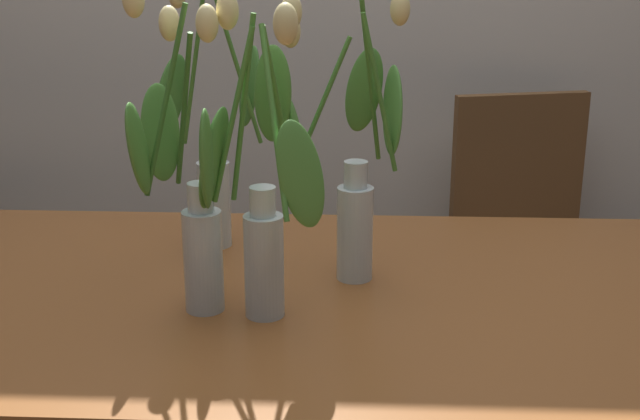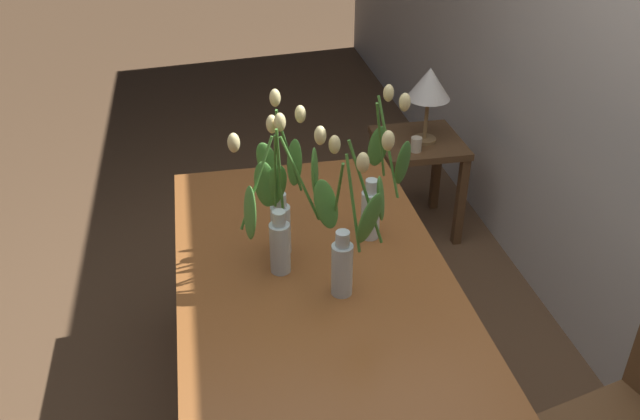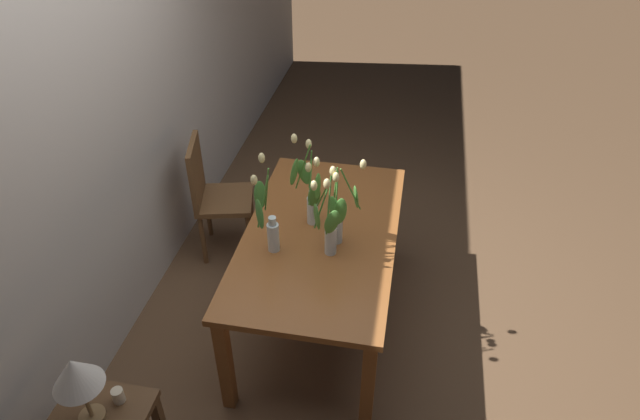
{
  "view_description": "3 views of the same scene",
  "coord_description": "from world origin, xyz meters",
  "px_view_note": "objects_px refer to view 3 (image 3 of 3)",
  "views": [
    {
      "loc": [
        0.1,
        -1.46,
        1.37
      ],
      "look_at": [
        0.03,
        0.01,
        0.89
      ],
      "focal_mm": 48.24,
      "sensor_mm": 36.0,
      "label": 1
    },
    {
      "loc": [
        1.73,
        -0.32,
        2.09
      ],
      "look_at": [
        -0.06,
        0.03,
        0.96
      ],
      "focal_mm": 37.72,
      "sensor_mm": 36.0,
      "label": 2
    },
    {
      "loc": [
        -2.55,
        -0.48,
        2.81
      ],
      "look_at": [
        -0.03,
        -0.0,
        0.93
      ],
      "focal_mm": 31.2,
      "sensor_mm": 36.0,
      "label": 3
    }
  ],
  "objects_px": {
    "dining_table": "(321,244)",
    "tulip_vase_3": "(337,211)",
    "tulip_vase_2": "(309,194)",
    "tulip_vase_1": "(269,224)",
    "tulip_vase_0": "(328,231)",
    "table_lamp": "(75,375)",
    "dining_chair": "(213,192)",
    "pillar_candle": "(118,396)"
  },
  "relations": [
    {
      "from": "dining_table",
      "to": "tulip_vase_3",
      "type": "relative_size",
      "value": 2.95
    },
    {
      "from": "table_lamp",
      "to": "pillar_candle",
      "type": "bearing_deg",
      "value": -37.6
    },
    {
      "from": "tulip_vase_3",
      "to": "table_lamp",
      "type": "relative_size",
      "value": 1.36
    },
    {
      "from": "tulip_vase_2",
      "to": "dining_chair",
      "type": "height_order",
      "value": "tulip_vase_2"
    },
    {
      "from": "dining_table",
      "to": "pillar_candle",
      "type": "xyz_separation_m",
      "value": [
        -1.18,
        0.74,
        -0.06
      ]
    },
    {
      "from": "tulip_vase_3",
      "to": "table_lamp",
      "type": "xyz_separation_m",
      "value": [
        -1.22,
        0.92,
        -0.11
      ]
    },
    {
      "from": "dining_table",
      "to": "tulip_vase_1",
      "type": "distance_m",
      "value": 0.43
    },
    {
      "from": "tulip_vase_1",
      "to": "pillar_candle",
      "type": "relative_size",
      "value": 7.7
    },
    {
      "from": "tulip_vase_0",
      "to": "pillar_candle",
      "type": "relative_size",
      "value": 7.46
    },
    {
      "from": "tulip_vase_1",
      "to": "tulip_vase_0",
      "type": "bearing_deg",
      "value": -88.58
    },
    {
      "from": "tulip_vase_3",
      "to": "pillar_candle",
      "type": "bearing_deg",
      "value": 142.8
    },
    {
      "from": "tulip_vase_2",
      "to": "dining_chair",
      "type": "bearing_deg",
      "value": 58.7
    },
    {
      "from": "dining_table",
      "to": "table_lamp",
      "type": "bearing_deg",
      "value": 147.56
    },
    {
      "from": "dining_table",
      "to": "tulip_vase_2",
      "type": "distance_m",
      "value": 0.32
    },
    {
      "from": "dining_chair",
      "to": "pillar_candle",
      "type": "bearing_deg",
      "value": -174.49
    },
    {
      "from": "dining_table",
      "to": "tulip_vase_2",
      "type": "height_order",
      "value": "tulip_vase_2"
    },
    {
      "from": "dining_table",
      "to": "tulip_vase_1",
      "type": "xyz_separation_m",
      "value": [
        -0.2,
        0.25,
        0.28
      ]
    },
    {
      "from": "tulip_vase_1",
      "to": "tulip_vase_3",
      "type": "xyz_separation_m",
      "value": [
        0.13,
        -0.36,
        0.04
      ]
    },
    {
      "from": "tulip_vase_2",
      "to": "dining_chair",
      "type": "xyz_separation_m",
      "value": [
        0.5,
        0.82,
        -0.42
      ]
    },
    {
      "from": "tulip_vase_1",
      "to": "dining_chair",
      "type": "relative_size",
      "value": 0.62
    },
    {
      "from": "tulip_vase_1",
      "to": "dining_chair",
      "type": "bearing_deg",
      "value": 39.48
    },
    {
      "from": "dining_chair",
      "to": "tulip_vase_3",
      "type": "bearing_deg",
      "value": -123.0
    },
    {
      "from": "dining_table",
      "to": "dining_chair",
      "type": "distance_m",
      "value": 1.09
    },
    {
      "from": "tulip_vase_1",
      "to": "table_lamp",
      "type": "height_order",
      "value": "tulip_vase_1"
    },
    {
      "from": "table_lamp",
      "to": "pillar_candle",
      "type": "xyz_separation_m",
      "value": [
        0.1,
        -0.08,
        -0.27
      ]
    },
    {
      "from": "dining_table",
      "to": "table_lamp",
      "type": "xyz_separation_m",
      "value": [
        -1.29,
        0.82,
        0.21
      ]
    },
    {
      "from": "dining_table",
      "to": "tulip_vase_3",
      "type": "bearing_deg",
      "value": -123.32
    },
    {
      "from": "tulip_vase_0",
      "to": "dining_chair",
      "type": "bearing_deg",
      "value": 51.53
    },
    {
      "from": "tulip_vase_0",
      "to": "tulip_vase_1",
      "type": "xyz_separation_m",
      "value": [
        -0.01,
        0.33,
        0.01
      ]
    },
    {
      "from": "tulip_vase_0",
      "to": "tulip_vase_1",
      "type": "height_order",
      "value": "tulip_vase_1"
    },
    {
      "from": "dining_table",
      "to": "tulip_vase_0",
      "type": "bearing_deg",
      "value": -157.93
    },
    {
      "from": "dining_chair",
      "to": "table_lamp",
      "type": "bearing_deg",
      "value": -177.23
    },
    {
      "from": "tulip_vase_2",
      "to": "tulip_vase_3",
      "type": "height_order",
      "value": "tulip_vase_2"
    },
    {
      "from": "dining_table",
      "to": "tulip_vase_2",
      "type": "xyz_separation_m",
      "value": [
        0.09,
        0.09,
        0.3
      ]
    },
    {
      "from": "tulip_vase_3",
      "to": "pillar_candle",
      "type": "distance_m",
      "value": 1.44
    },
    {
      "from": "tulip_vase_0",
      "to": "tulip_vase_2",
      "type": "bearing_deg",
      "value": 30.21
    },
    {
      "from": "tulip_vase_2",
      "to": "pillar_candle",
      "type": "distance_m",
      "value": 1.47
    },
    {
      "from": "dining_chair",
      "to": "table_lamp",
      "type": "height_order",
      "value": "table_lamp"
    },
    {
      "from": "dining_chair",
      "to": "tulip_vase_2",
      "type": "bearing_deg",
      "value": -121.3
    },
    {
      "from": "tulip_vase_1",
      "to": "table_lamp",
      "type": "relative_size",
      "value": 1.45
    },
    {
      "from": "tulip_vase_1",
      "to": "tulip_vase_2",
      "type": "distance_m",
      "value": 0.34
    },
    {
      "from": "tulip_vase_3",
      "to": "tulip_vase_0",
      "type": "bearing_deg",
      "value": 167.74
    }
  ]
}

